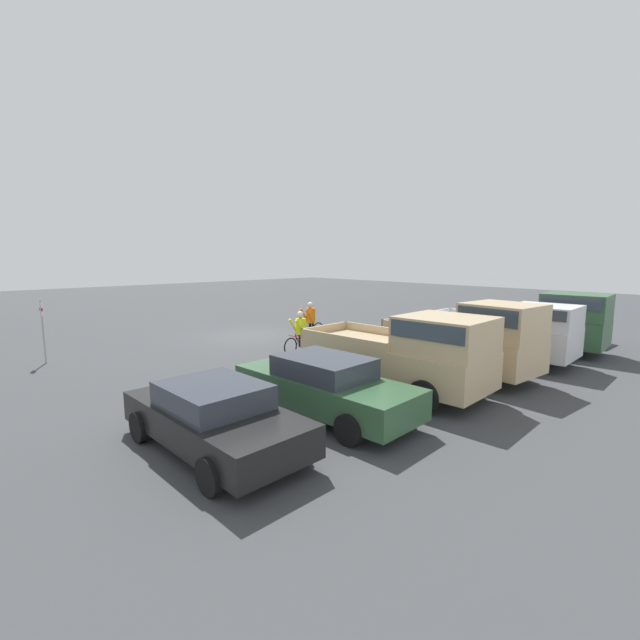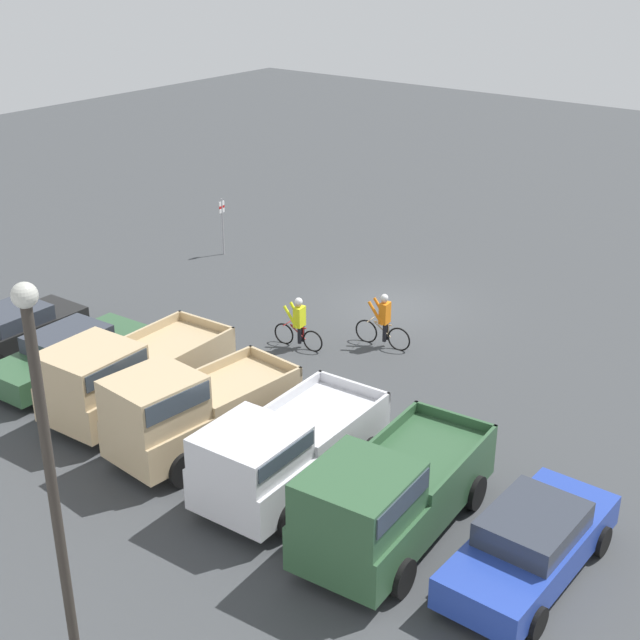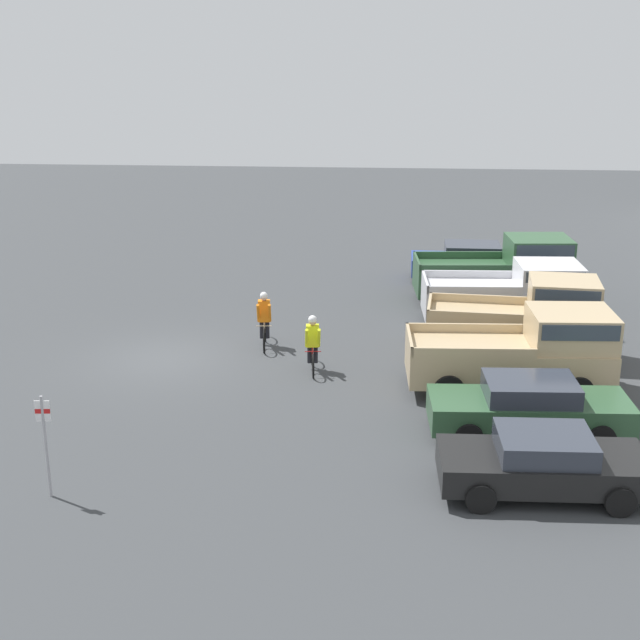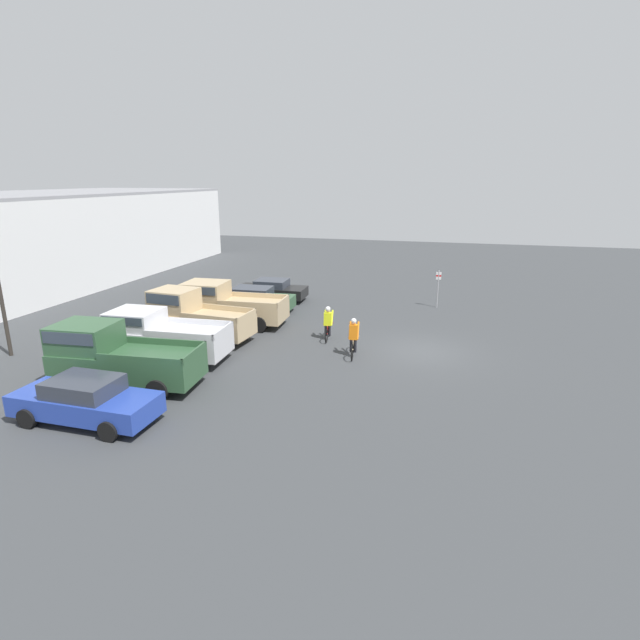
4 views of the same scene
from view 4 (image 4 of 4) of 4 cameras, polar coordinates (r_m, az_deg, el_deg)
ground_plane at (r=22.74m, az=11.48°, el=-3.52°), size 80.00×80.00×0.00m
sedan_0 at (r=17.50m, az=-25.24°, el=-8.29°), size 1.99×4.64×1.45m
pickup_truck_0 at (r=19.88m, az=-22.45°, el=-3.71°), size 2.58×5.51×2.32m
pickup_truck_1 at (r=22.01m, az=-17.79°, el=-1.63°), size 2.45×5.07×2.10m
pickup_truck_2 at (r=24.36m, az=-14.38°, el=0.59°), size 2.45×5.00×2.37m
pickup_truck_3 at (r=26.52m, az=-10.74°, el=1.91°), size 2.49×5.40×2.22m
sedan_1 at (r=28.98m, az=-7.67°, el=2.38°), size 2.05×4.76×1.41m
sedan_2 at (r=31.48m, az=-5.51°, el=3.45°), size 2.07×4.31×1.32m
cyclist_0 at (r=23.68m, az=0.91°, el=-0.31°), size 1.72×0.50×1.65m
cyclist_1 at (r=21.50m, az=3.85°, el=-2.01°), size 1.87×0.50×1.73m
fire_lane_sign at (r=30.31m, az=13.35°, el=3.91°), size 0.06×0.30×2.23m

